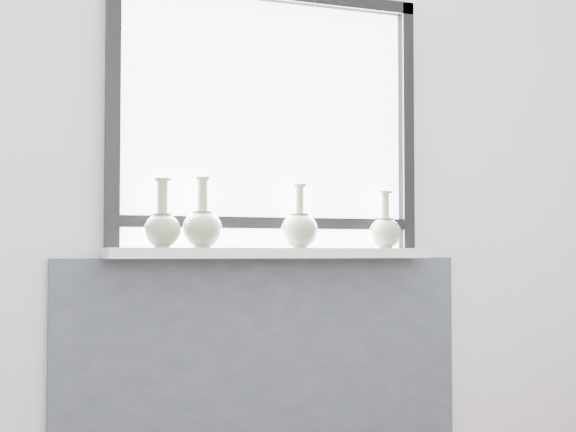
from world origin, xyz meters
name	(u,v)px	position (x,y,z in m)	size (l,w,h in m)	color
back_wall	(264,150)	(0.00, 1.81, 1.30)	(3.60, 0.02, 2.60)	silver
apron_panel	(267,366)	(0.00, 1.78, 0.43)	(1.70, 0.03, 0.86)	#46515B
windowsill	(273,253)	(0.00, 1.71, 0.88)	(1.32, 0.18, 0.04)	silver
window	(268,114)	(0.00, 1.77, 1.44)	(1.30, 0.06, 1.05)	black
vase_a	(162,226)	(-0.45, 1.69, 0.98)	(0.14, 0.14, 0.26)	gray
vase_b	(202,226)	(-0.29, 1.70, 0.98)	(0.15, 0.15, 0.27)	gray
vase_c	(299,228)	(0.11, 1.70, 0.98)	(0.15, 0.15, 0.25)	gray
vase_d	(385,230)	(0.49, 1.70, 0.97)	(0.14, 0.14, 0.24)	gray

